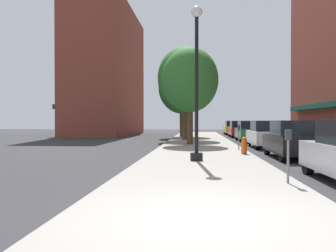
{
  "coord_description": "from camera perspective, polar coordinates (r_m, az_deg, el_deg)",
  "views": [
    {
      "loc": [
        -0.15,
        -5.55,
        1.64
      ],
      "look_at": [
        -1.91,
        15.71,
        1.34
      ],
      "focal_mm": 37.99,
      "sensor_mm": 36.0,
      "label": 1
    }
  ],
  "objects": [
    {
      "name": "car_white",
      "position": [
        22.4,
        15.4,
        -1.34
      ],
      "size": [
        1.8,
        4.3,
        1.66
      ],
      "rotation": [
        0.0,
        0.0,
        0.02
      ],
      "color": "black",
      "rests_on": "ground"
    },
    {
      "name": "car_red",
      "position": [
        36.46,
        11.26,
        -0.51
      ],
      "size": [
        1.8,
        4.3,
        1.66
      ],
      "rotation": [
        0.0,
        0.0,
        -0.02
      ],
      "color": "black",
      "rests_on": "ground"
    },
    {
      "name": "sidewalk_slab",
      "position": [
        24.6,
        5.07,
        -2.87
      ],
      "size": [
        4.8,
        50.0,
        0.12
      ],
      "primitive_type": "cube",
      "color": "gray",
      "rests_on": "ground"
    },
    {
      "name": "parking_meter_far",
      "position": [
        9.13,
        18.71,
        -3.55
      ],
      "size": [
        0.14,
        0.09,
        1.31
      ],
      "color": "slate",
      "rests_on": "sidewalk_slab"
    },
    {
      "name": "tree_mid",
      "position": [
        29.21,
        2.74,
        7.68
      ],
      "size": [
        4.46,
        4.46,
        7.6
      ],
      "color": "#4C3823",
      "rests_on": "sidewalk_slab"
    },
    {
      "name": "car_black",
      "position": [
        16.46,
        19.34,
        -2.12
      ],
      "size": [
        1.8,
        4.3,
        1.66
      ],
      "rotation": [
        0.0,
        0.0,
        0.01
      ],
      "color": "black",
      "rests_on": "ground"
    },
    {
      "name": "ground_plane",
      "position": [
        23.97,
        14.71,
        -3.14
      ],
      "size": [
        90.0,
        90.0,
        0.0
      ],
      "primitive_type": "plane",
      "color": "#2D2D30"
    },
    {
      "name": "parking_meter_near",
      "position": [
        19.27,
        11.29,
        -1.25
      ],
      "size": [
        0.14,
        0.09,
        1.31
      ],
      "color": "slate",
      "rests_on": "sidewalk_slab"
    },
    {
      "name": "fire_hydrant",
      "position": [
        16.72,
        12.13,
        -3.04
      ],
      "size": [
        0.33,
        0.26,
        0.79
      ],
      "color": "#E05614",
      "rests_on": "sidewalk_slab"
    },
    {
      "name": "car_yellow",
      "position": [
        42.78,
        10.29,
        -0.32
      ],
      "size": [
        1.8,
        4.3,
        1.66
      ],
      "rotation": [
        0.0,
        0.0,
        -0.02
      ],
      "color": "black",
      "rests_on": "ground"
    },
    {
      "name": "building_far_background",
      "position": [
        44.31,
        -9.62,
        8.46
      ],
      "size": [
        6.8,
        18.0,
        15.13
      ],
      "color": "brown",
      "rests_on": "ground"
    },
    {
      "name": "tree_far",
      "position": [
        34.94,
        2.22,
        6.26
      ],
      "size": [
        4.56,
        4.56,
        7.48
      ],
      "color": "#4C3823",
      "rests_on": "sidewalk_slab"
    },
    {
      "name": "lamppost",
      "position": [
        13.69,
        4.61,
        7.37
      ],
      "size": [
        0.48,
        0.48,
        5.9
      ],
      "color": "black",
      "rests_on": "sidewalk_slab"
    },
    {
      "name": "car_green",
      "position": [
        29.44,
        12.83,
        -0.83
      ],
      "size": [
        1.8,
        4.3,
        1.66
      ],
      "rotation": [
        0.0,
        0.0,
        -0.01
      ],
      "color": "black",
      "rests_on": "ground"
    },
    {
      "name": "tree_near",
      "position": [
        23.3,
        3.55,
        7.37
      ],
      "size": [
        3.68,
        3.68,
        6.32
      ],
      "color": "#4C3823",
      "rests_on": "sidewalk_slab"
    }
  ]
}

